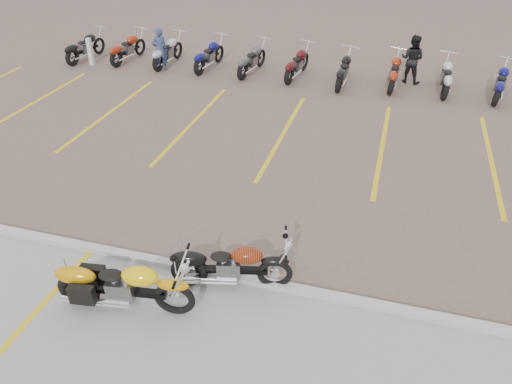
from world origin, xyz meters
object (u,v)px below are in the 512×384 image
yellow_cruiser (122,287)px  bollard (90,52)px  flame_cruiser (229,267)px  person_a (160,50)px  person_b (412,59)px

yellow_cruiser → bollard: 13.26m
flame_cruiser → person_a: size_ratio=1.35×
flame_cruiser → bollard: 13.38m
flame_cruiser → person_a: 11.84m
flame_cruiser → person_a: bearing=107.4°
person_a → person_b: size_ratio=0.95×
flame_cruiser → person_b: (2.66, 11.41, 0.38)m
flame_cruiser → bollard: bearing=118.1°
flame_cruiser → bollard: bollard is taller
flame_cruiser → bollard: (-8.91, 9.98, 0.07)m
flame_cruiser → bollard: size_ratio=2.07×
yellow_cruiser → bollard: size_ratio=2.31×
person_a → bollard: (-2.81, -0.16, -0.27)m
bollard → person_b: bearing=7.1°
person_a → person_b: person_b is taller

